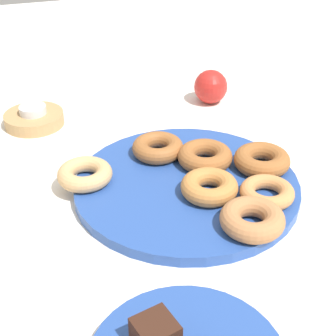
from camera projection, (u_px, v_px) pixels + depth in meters
name	position (u px, v px, depth m)	size (l,w,h in m)	color
ground_plane	(186.00, 190.00, 0.79)	(2.40, 2.40, 0.00)	white
donut_plate	(187.00, 186.00, 0.79)	(0.34, 0.34, 0.02)	#284C9E
donut_0	(209.00, 187.00, 0.75)	(0.08, 0.08, 0.03)	#BC7A3D
donut_1	(267.00, 192.00, 0.74)	(0.08, 0.08, 0.02)	#C6844C
donut_2	(158.00, 148.00, 0.84)	(0.08, 0.08, 0.03)	#995B2D
donut_3	(205.00, 156.00, 0.82)	(0.09, 0.09, 0.03)	#995B2D
donut_4	(261.00, 159.00, 0.81)	(0.09, 0.09, 0.03)	#995B2D
donut_5	(85.00, 174.00, 0.78)	(0.08, 0.08, 0.03)	tan
donut_6	(252.00, 219.00, 0.68)	(0.09, 0.09, 0.03)	#B27547
brownie_far	(155.00, 335.00, 0.52)	(0.04, 0.04, 0.03)	#381E14
candle_holder	(34.00, 119.00, 0.97)	(0.11, 0.11, 0.02)	tan
tealight	(33.00, 110.00, 0.96)	(0.05, 0.05, 0.01)	silver
apple	(211.00, 87.00, 1.04)	(0.07, 0.07, 0.07)	red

